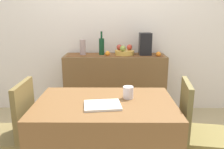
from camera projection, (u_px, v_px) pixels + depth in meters
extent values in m
cube|color=silver|center=(112.00, 20.00, 3.33)|extent=(6.40, 0.06, 2.70)
cube|color=brown|center=(115.00, 85.00, 3.31)|extent=(1.39, 0.42, 0.88)
cube|color=brown|center=(115.00, 55.00, 3.20)|extent=(1.31, 0.32, 0.01)
cylinder|color=gold|center=(124.00, 53.00, 3.19)|extent=(0.26, 0.26, 0.06)
sphere|color=olive|center=(123.00, 48.00, 3.09)|extent=(0.08, 0.08, 0.08)
sphere|color=#BF3D2B|center=(130.00, 47.00, 3.22)|extent=(0.08, 0.08, 0.08)
sphere|color=#A83A2E|center=(119.00, 47.00, 3.20)|extent=(0.08, 0.08, 0.08)
cylinder|color=#103B20|center=(102.00, 47.00, 3.17)|extent=(0.07, 0.07, 0.23)
cylinder|color=#103B20|center=(101.00, 35.00, 3.13)|extent=(0.03, 0.03, 0.09)
cube|color=black|center=(145.00, 44.00, 3.16)|extent=(0.16, 0.18, 0.30)
cylinder|color=#A38D8B|center=(83.00, 47.00, 3.17)|extent=(0.08, 0.08, 0.21)
sphere|color=orange|center=(108.00, 53.00, 3.14)|extent=(0.06, 0.06, 0.06)
sphere|color=orange|center=(158.00, 54.00, 3.08)|extent=(0.07, 0.07, 0.07)
cube|color=brown|center=(105.00, 142.00, 1.98)|extent=(1.14, 0.75, 0.74)
cube|color=white|center=(102.00, 105.00, 1.79)|extent=(0.30, 0.24, 0.02)
cylinder|color=silver|center=(128.00, 92.00, 1.95)|extent=(0.09, 0.09, 0.10)
cube|color=brown|center=(24.00, 109.00, 1.91)|extent=(0.04, 0.40, 0.45)
cube|color=brown|center=(185.00, 108.00, 1.93)|extent=(0.10, 0.40, 0.45)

